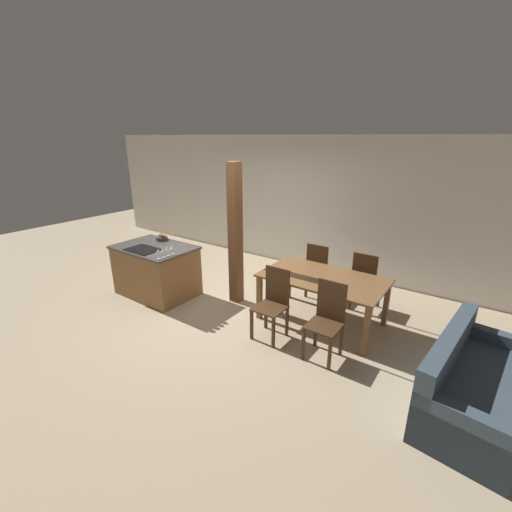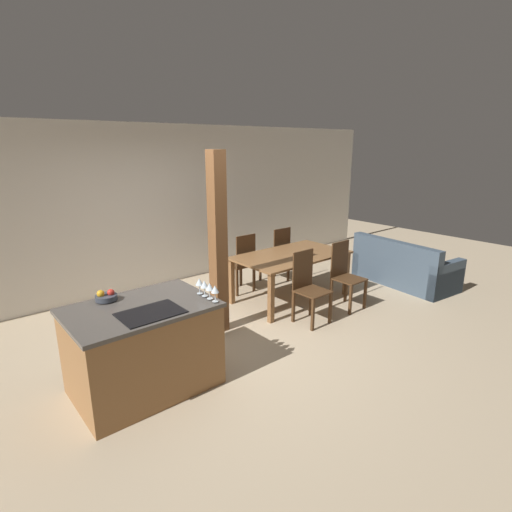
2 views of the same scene
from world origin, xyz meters
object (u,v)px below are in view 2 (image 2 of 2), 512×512
Objects in this scene: dining_table at (291,260)px; kitchen_island at (144,347)px; dining_chair_far_right at (277,254)px; couch at (403,268)px; dining_chair_far_left at (242,262)px; dining_chair_near_left at (308,286)px; wine_glass_middle at (210,287)px; wine_glass_end at (199,282)px; wine_glass_far at (204,284)px; wine_glass_near at (215,289)px; dining_chair_near_right at (345,274)px; fruit_bowl at (106,296)px; timber_post at (218,245)px.

kitchen_island is at bearing -164.78° from dining_table.
couch is (1.63, -1.49, -0.23)m from dining_chair_far_right.
kitchen_island is at bearing 31.82° from dining_chair_far_left.
wine_glass_middle is at bearing -169.66° from dining_chair_near_left.
wine_glass_middle reaches higher than dining_chair_far_right.
wine_glass_end is at bearing 31.62° from dining_chair_far_right.
wine_glass_far is 1.00× the size of wine_glass_end.
dining_table is at bearing 61.37° from dining_chair_far_right.
dining_chair_near_right is (2.60, 0.42, -0.51)m from wine_glass_near.
dining_chair_far_left is 0.55× the size of couch.
dining_table is at bearing 8.10° from fruit_bowl.
wine_glass_end is at bearing -175.49° from dining_chair_near_left.
dining_chair_near_left is (2.41, 0.03, 0.07)m from kitchen_island.
fruit_bowl reaches higher than dining_chair_near_left.
dining_chair_near_right is 1.46m from dining_chair_far_right.
dining_chair_near_right is (2.60, 0.24, -0.51)m from wine_glass_far.
wine_glass_far reaches higher than dining_chair_near_left.
dining_table is (2.20, 0.97, -0.37)m from wine_glass_far.
timber_post is (1.32, 0.59, 0.71)m from kitchen_island.
wine_glass_end is at bearing 90.00° from wine_glass_middle.
wine_glass_end is 0.17× the size of dining_chair_near_right.
wine_glass_end is 2.40m from dining_table.
wine_glass_end is 1.88m from dining_chair_near_left.
wine_glass_middle is (0.00, 0.09, 0.00)m from wine_glass_near.
dining_chair_far_left reaches higher than couch.
fruit_bowl is 2.88m from dining_chair_far_left.
wine_glass_middle is 0.19m from wine_glass_end.
fruit_bowl reaches higher than dining_chair_near_right.
fruit_bowl is 5.08m from couch.
wine_glass_near is 2.52m from dining_table.
wine_glass_middle is at bearing 34.51° from dining_chair_far_right.
wine_glass_middle is (0.80, -0.63, 0.09)m from fruit_bowl.
kitchen_island is at bearing 96.57° from couch.
dining_chair_far_right is at bearing -180.00° from dining_chair_far_left.
couch is (5.03, -0.33, -0.65)m from fruit_bowl.
dining_chair_far_left is at bearing 43.20° from wine_glass_far.
kitchen_island is at bearing -179.41° from dining_chair_near_right.
wine_glass_near is 0.17× the size of dining_chair_far_right.
dining_chair_near_right is (0.40, -0.73, -0.13)m from dining_table.
dining_table is 0.77× the size of timber_post.
wine_glass_far is at bearing 90.00° from wine_glass_near.
couch is at bearing 1.59° from wine_glass_end.
timber_post is at bearing 50.76° from wine_glass_middle.
wine_glass_middle is 0.17× the size of dining_chair_far_right.
dining_chair_near_left is at bearing 90.00° from dining_chair_far_left.
kitchen_island is 2.41m from dining_chair_near_left.
dining_chair_near_left is 1.00× the size of dining_chair_near_right.
wine_glass_far is at bearing -18.69° from kitchen_island.
timber_post is at bearing -173.24° from dining_table.
wine_glass_end is 0.17× the size of dining_chair_near_left.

